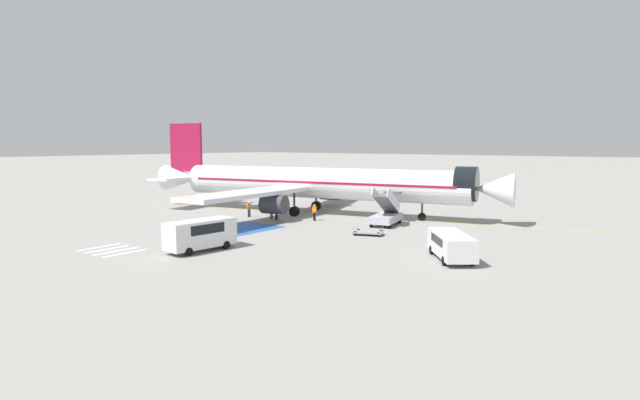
{
  "coord_description": "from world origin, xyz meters",
  "views": [
    {
      "loc": [
        34.5,
        -45.13,
        8.11
      ],
      "look_at": [
        2.21,
        -2.65,
        2.06
      ],
      "focal_mm": 28.0,
      "sensor_mm": 36.0,
      "label": 1
    }
  ],
  "objects_px": {
    "boarding_stairs_forward": "(386,215)",
    "service_van_0": "(451,244)",
    "service_van_1": "(201,233)",
    "ground_crew_2": "(271,209)",
    "ground_crew_3": "(314,211)",
    "ground_crew_1": "(276,211)",
    "ground_crew_0": "(249,208)",
    "airliner": "(313,183)",
    "baggage_cart": "(368,232)",
    "fuel_tanker": "(378,182)"
  },
  "relations": [
    {
      "from": "airliner",
      "to": "service_van_0",
      "type": "relative_size",
      "value": 7.71
    },
    {
      "from": "boarding_stairs_forward",
      "to": "baggage_cart",
      "type": "distance_m",
      "value": 6.06
    },
    {
      "from": "boarding_stairs_forward",
      "to": "service_van_1",
      "type": "bearing_deg",
      "value": -117.43
    },
    {
      "from": "service_van_0",
      "to": "baggage_cart",
      "type": "relative_size",
      "value": 1.9
    },
    {
      "from": "baggage_cart",
      "to": "ground_crew_2",
      "type": "relative_size",
      "value": 1.66
    },
    {
      "from": "ground_crew_2",
      "to": "ground_crew_3",
      "type": "xyz_separation_m",
      "value": [
        4.54,
        1.76,
        -0.01
      ]
    },
    {
      "from": "ground_crew_3",
      "to": "ground_crew_0",
      "type": "bearing_deg",
      "value": -166.22
    },
    {
      "from": "service_van_0",
      "to": "ground_crew_0",
      "type": "distance_m",
      "value": 26.63
    },
    {
      "from": "ground_crew_1",
      "to": "ground_crew_2",
      "type": "height_order",
      "value": "ground_crew_2"
    },
    {
      "from": "baggage_cart",
      "to": "ground_crew_3",
      "type": "distance_m",
      "value": 9.71
    },
    {
      "from": "boarding_stairs_forward",
      "to": "ground_crew_1",
      "type": "xyz_separation_m",
      "value": [
        -10.9,
        -4.26,
        0.02
      ]
    },
    {
      "from": "airliner",
      "to": "ground_crew_2",
      "type": "height_order",
      "value": "airliner"
    },
    {
      "from": "fuel_tanker",
      "to": "ground_crew_1",
      "type": "distance_m",
      "value": 34.24
    },
    {
      "from": "boarding_stairs_forward",
      "to": "baggage_cart",
      "type": "bearing_deg",
      "value": -87.67
    },
    {
      "from": "baggage_cart",
      "to": "boarding_stairs_forward",
      "type": "bearing_deg",
      "value": -5.64
    },
    {
      "from": "ground_crew_0",
      "to": "ground_crew_2",
      "type": "xyz_separation_m",
      "value": [
        2.86,
        0.55,
        0.04
      ]
    },
    {
      "from": "airliner",
      "to": "ground_crew_0",
      "type": "height_order",
      "value": "airliner"
    },
    {
      "from": "service_van_0",
      "to": "service_van_1",
      "type": "bearing_deg",
      "value": -10.31
    },
    {
      "from": "fuel_tanker",
      "to": "service_van_0",
      "type": "height_order",
      "value": "fuel_tanker"
    },
    {
      "from": "boarding_stairs_forward",
      "to": "ground_crew_3",
      "type": "xyz_separation_m",
      "value": [
        -7.43,
        -2.13,
        0.04
      ]
    },
    {
      "from": "airliner",
      "to": "ground_crew_3",
      "type": "bearing_deg",
      "value": 27.4
    },
    {
      "from": "ground_crew_3",
      "to": "airliner",
      "type": "bearing_deg",
      "value": 126.1
    },
    {
      "from": "boarding_stairs_forward",
      "to": "service_van_0",
      "type": "distance_m",
      "value": 15.21
    },
    {
      "from": "airliner",
      "to": "baggage_cart",
      "type": "relative_size",
      "value": 14.67
    },
    {
      "from": "ground_crew_1",
      "to": "ground_crew_0",
      "type": "bearing_deg",
      "value": 107.22
    },
    {
      "from": "service_van_0",
      "to": "ground_crew_1",
      "type": "bearing_deg",
      "value": -53.97
    },
    {
      "from": "ground_crew_2",
      "to": "ground_crew_3",
      "type": "height_order",
      "value": "ground_crew_2"
    },
    {
      "from": "service_van_1",
      "to": "ground_crew_3",
      "type": "xyz_separation_m",
      "value": [
        -2.25,
        16.98,
        -0.38
      ]
    },
    {
      "from": "ground_crew_3",
      "to": "service_van_1",
      "type": "bearing_deg",
      "value": -86.01
    },
    {
      "from": "ground_crew_3",
      "to": "ground_crew_2",
      "type": "bearing_deg",
      "value": -162.39
    },
    {
      "from": "service_van_1",
      "to": "ground_crew_2",
      "type": "height_order",
      "value": "service_van_1"
    },
    {
      "from": "service_van_1",
      "to": "ground_crew_2",
      "type": "distance_m",
      "value": 16.67
    },
    {
      "from": "baggage_cart",
      "to": "ground_crew_1",
      "type": "xyz_separation_m",
      "value": [
        -12.42,
        1.56,
        0.76
      ]
    },
    {
      "from": "service_van_1",
      "to": "service_van_0",
      "type": "bearing_deg",
      "value": 32.97
    },
    {
      "from": "fuel_tanker",
      "to": "boarding_stairs_forward",
      "type": "bearing_deg",
      "value": -139.54
    },
    {
      "from": "service_van_1",
      "to": "ground_crew_3",
      "type": "bearing_deg",
      "value": 102.33
    },
    {
      "from": "boarding_stairs_forward",
      "to": "baggage_cart",
      "type": "xyz_separation_m",
      "value": [
        1.51,
        -5.82,
        -0.73
      ]
    },
    {
      "from": "ground_crew_1",
      "to": "boarding_stairs_forward",
      "type": "bearing_deg",
      "value": -54.07
    },
    {
      "from": "airliner",
      "to": "boarding_stairs_forward",
      "type": "bearing_deg",
      "value": 67.1
    },
    {
      "from": "boarding_stairs_forward",
      "to": "ground_crew_1",
      "type": "relative_size",
      "value": 3.15
    },
    {
      "from": "boarding_stairs_forward",
      "to": "service_van_1",
      "type": "height_order",
      "value": "boarding_stairs_forward"
    },
    {
      "from": "service_van_1",
      "to": "ground_crew_2",
      "type": "relative_size",
      "value": 3.12
    },
    {
      "from": "service_van_0",
      "to": "ground_crew_3",
      "type": "relative_size",
      "value": 3.18
    },
    {
      "from": "ground_crew_0",
      "to": "ground_crew_1",
      "type": "xyz_separation_m",
      "value": [
        3.92,
        0.18,
        0.02
      ]
    },
    {
      "from": "boarding_stairs_forward",
      "to": "ground_crew_1",
      "type": "bearing_deg",
      "value": -170.93
    },
    {
      "from": "ground_crew_1",
      "to": "baggage_cart",
      "type": "bearing_deg",
      "value": -82.55
    },
    {
      "from": "ground_crew_1",
      "to": "ground_crew_3",
      "type": "relative_size",
      "value": 0.99
    },
    {
      "from": "boarding_stairs_forward",
      "to": "baggage_cart",
      "type": "relative_size",
      "value": 1.87
    },
    {
      "from": "service_van_1",
      "to": "ground_crew_2",
      "type": "bearing_deg",
      "value": 118.84
    },
    {
      "from": "baggage_cart",
      "to": "ground_crew_1",
      "type": "distance_m",
      "value": 12.54
    }
  ]
}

